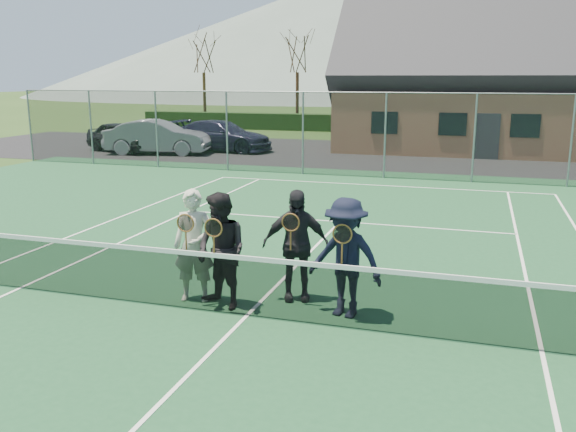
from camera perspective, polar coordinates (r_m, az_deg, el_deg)
name	(u,v)px	position (r m, az deg, el deg)	size (l,w,h in m)	color
ground	(405,156)	(28.37, 10.92, 5.50)	(220.00, 220.00, 0.00)	#294518
court_surface	(247,317)	(9.26, -3.90, -9.42)	(30.00, 30.00, 0.02)	#1C4C2B
tarmac_carpark	(320,153)	(29.09, 3.03, 5.90)	(40.00, 12.00, 0.01)	black
hedge_row	(428,125)	(40.21, 12.97, 8.30)	(40.00, 1.20, 1.10)	black
hill_west	(311,44)	(106.89, 2.16, 15.78)	(110.00, 110.00, 18.00)	slate
car_a	(123,137)	(30.56, -15.15, 7.17)	(1.71, 4.25, 1.45)	black
car_b	(158,137)	(29.23, -12.11, 7.23)	(1.68, 4.82, 1.59)	gray
car_c	(221,136)	(29.99, -6.27, 7.47)	(2.08, 5.10, 1.48)	#191831
court_markings	(246,316)	(9.26, -3.91, -9.33)	(11.03, 23.83, 0.01)	white
tennis_net	(246,284)	(9.07, -3.96, -6.32)	(11.68, 0.08, 1.10)	slate
perimeter_fence	(385,135)	(21.79, 9.07, 7.45)	(30.07, 0.07, 3.02)	slate
clubhouse	(502,67)	(31.99, 19.41, 12.99)	(15.60, 8.20, 7.70)	#9E6B4C
tree_a	(203,44)	(45.28, -7.96, 15.61)	(3.20, 3.20, 7.77)	#3A2915
tree_b	(297,43)	(42.80, 0.89, 15.90)	(3.20, 3.20, 7.77)	#362013
tree_c	(466,40)	(41.05, 16.36, 15.53)	(3.20, 3.20, 7.77)	#3D2316
player_a	(194,246)	(9.73, -8.77, -2.76)	(0.73, 0.57, 1.80)	beige
player_b	(221,251)	(9.38, -6.25, -3.27)	(1.08, 0.98, 1.80)	black
player_c	(296,245)	(9.66, 0.72, -2.72)	(1.14, 0.75, 1.80)	black
player_d	(346,258)	(9.02, 5.42, -3.91)	(1.29, 0.92, 1.80)	black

